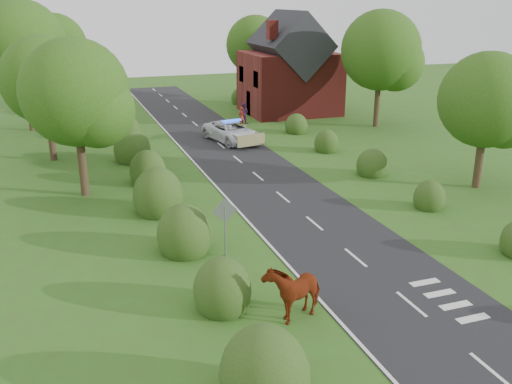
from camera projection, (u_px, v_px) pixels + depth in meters
name	position (u px, v px, depth m)	size (l,w,h in m)	color
ground	(355.00, 258.00, 23.53)	(120.00, 120.00, 0.00)	#38591E
road	(242.00, 163.00, 36.91)	(6.00, 70.00, 0.02)	black
road_markings	(228.00, 174.00, 34.55)	(4.96, 70.00, 0.01)	white
hedgerow_left	(150.00, 177.00, 31.67)	(2.75, 50.41, 3.00)	#244015
hedgerow_right	(362.00, 161.00, 35.43)	(2.10, 45.78, 2.10)	#244015
tree_left_a	(81.00, 97.00, 29.31)	(5.74, 5.60, 8.38)	#332316
tree_left_b	(49.00, 83.00, 36.07)	(5.74, 5.60, 8.07)	#332316
tree_left_c	(26.00, 48.00, 44.03)	(6.97, 6.80, 10.22)	#332316
tree_left_d	(58.00, 48.00, 54.03)	(6.15, 6.00, 8.89)	#332316
tree_right_a	(492.00, 104.00, 30.77)	(5.33, 5.20, 7.56)	#332316
tree_right_b	(385.00, 54.00, 45.60)	(6.56, 6.40, 9.40)	#332316
tree_right_c	(258.00, 47.00, 58.49)	(6.15, 6.00, 8.58)	#332316
road_sign	(225.00, 219.00, 23.20)	(1.06, 0.08, 2.53)	gray
house	(290.00, 72.00, 52.06)	(8.00, 7.40, 9.17)	maroon
cow	(293.00, 293.00, 19.09)	(1.21, 2.30, 1.63)	#672A0C
police_van	(232.00, 132.00, 42.25)	(3.65, 5.89, 1.66)	silver
pedestrian_red	(241.00, 117.00, 47.44)	(0.59, 0.39, 1.61)	maroon
pedestrian_purple	(244.00, 113.00, 48.43)	(0.87, 0.67, 1.78)	#6D2E7F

